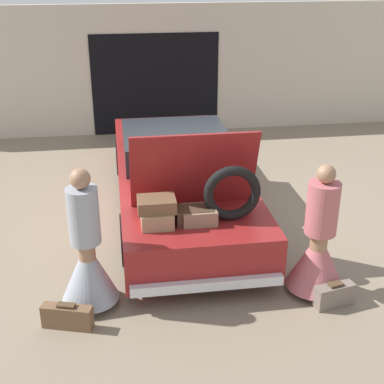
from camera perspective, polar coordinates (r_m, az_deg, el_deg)
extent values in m
plane|color=#7F705B|center=(8.64, -1.40, -1.69)|extent=(40.00, 40.00, 0.00)
cube|color=beige|center=(12.09, -3.97, 12.84)|extent=(12.00, 0.12, 2.80)
cube|color=black|center=(12.08, -3.90, 11.38)|extent=(2.80, 0.02, 2.20)
cube|color=maroon|center=(8.44, -1.43, 1.20)|extent=(1.88, 5.20, 0.58)
cube|color=#1E2328|center=(8.55, -1.73, 5.11)|extent=(1.65, 1.66, 0.42)
cylinder|color=black|center=(9.94, -7.58, 3.82)|extent=(0.18, 0.69, 0.69)
cylinder|color=black|center=(10.10, 2.33, 4.36)|extent=(0.18, 0.69, 0.69)
cylinder|color=black|center=(7.04, -6.87, -5.08)|extent=(0.18, 0.69, 0.69)
cylinder|color=black|center=(7.27, 6.95, -4.10)|extent=(0.18, 0.69, 0.69)
cube|color=silver|center=(6.23, 1.67, -9.88)|extent=(1.78, 0.10, 0.12)
cube|color=maroon|center=(6.67, 0.21, 2.33)|extent=(1.59, 0.36, 1.05)
cube|color=#9E8460|center=(6.43, -3.76, -2.71)|extent=(0.38, 0.40, 0.20)
cube|color=#473323|center=(6.48, 0.24, -2.47)|extent=(0.44, 0.26, 0.19)
cube|color=brown|center=(6.36, -3.80, -1.30)|extent=(0.45, 0.34, 0.15)
cube|color=#8C7259|center=(6.49, 0.73, -2.47)|extent=(0.42, 0.35, 0.18)
torus|color=black|center=(6.45, 4.31, -0.15)|extent=(0.71, 0.12, 0.71)
cylinder|color=#997051|center=(6.30, -10.94, -8.52)|extent=(0.19, 0.19, 0.82)
cone|color=#9399A3|center=(6.28, -10.97, -8.21)|extent=(0.66, 0.66, 0.74)
cylinder|color=#9399A3|center=(5.94, -11.49, -2.51)|extent=(0.35, 0.35, 0.65)
sphere|color=#997051|center=(5.76, -11.85, 1.39)|extent=(0.22, 0.22, 0.22)
cylinder|color=#997051|center=(6.59, 13.14, -7.28)|extent=(0.20, 0.20, 0.80)
cone|color=#B25B60|center=(6.57, 13.18, -6.99)|extent=(0.70, 0.70, 0.72)
cylinder|color=#B25B60|center=(6.26, 13.75, -1.70)|extent=(0.37, 0.37, 0.63)
sphere|color=#997051|center=(6.09, 14.14, 1.88)|extent=(0.22, 0.22, 0.22)
cube|color=brown|center=(6.14, -13.15, -12.84)|extent=(0.58, 0.30, 0.27)
cube|color=#4C3823|center=(6.05, -13.29, -11.67)|extent=(0.21, 0.14, 0.02)
cube|color=#75665B|center=(6.53, 14.91, -10.58)|extent=(0.50, 0.25, 0.27)
cube|color=#4C3823|center=(6.44, 15.06, -9.45)|extent=(0.18, 0.13, 0.02)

